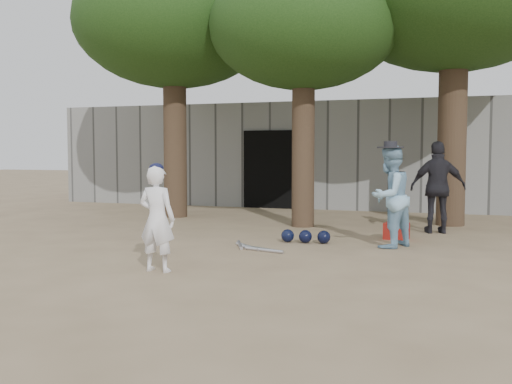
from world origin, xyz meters
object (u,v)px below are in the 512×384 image
(spectator_blue, at_px, (390,197))
(boy_player, at_px, (157,219))
(red_bag, at_px, (396,231))
(spectator_dark, at_px, (438,187))

(spectator_blue, bearing_deg, boy_player, -12.91)
(boy_player, height_order, red_bag, boy_player)
(spectator_blue, bearing_deg, spectator_dark, -170.05)
(spectator_dark, bearing_deg, boy_player, 41.27)
(spectator_dark, relative_size, red_bag, 4.29)
(boy_player, xyz_separation_m, spectator_blue, (2.75, 2.93, 0.14))
(spectator_blue, distance_m, spectator_dark, 2.15)
(boy_player, relative_size, spectator_blue, 0.83)
(boy_player, bearing_deg, red_bag, -123.55)
(boy_player, relative_size, red_bag, 3.35)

